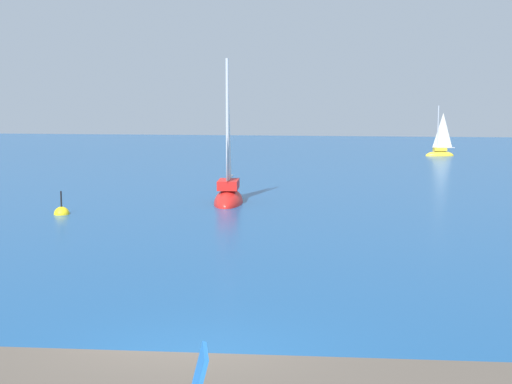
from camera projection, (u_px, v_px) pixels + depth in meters
name	position (u px, v px, depth m)	size (l,w,h in m)	color
ground_plane	(192.00, 373.00, 9.73)	(160.00, 160.00, 0.00)	navy
sailboat_near	(229.00, 194.00, 26.88)	(1.56, 3.48, 6.34)	red
sailboat_far	(440.00, 153.00, 52.58)	(2.41, 1.34, 4.37)	yellow
marker_buoy	(62.00, 214.00, 24.06)	(0.56, 0.56, 1.13)	yellow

